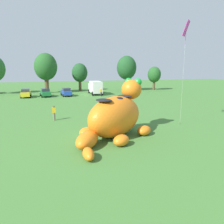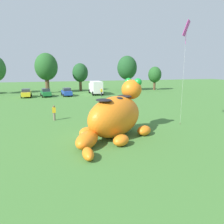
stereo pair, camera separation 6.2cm
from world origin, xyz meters
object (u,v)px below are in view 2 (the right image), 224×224
(spectator_by_cars, at_px, (125,100))
(tethered_flying_kite, at_px, (186,30))
(giant_inflatable_creature, at_px, (115,116))
(car_yellow, at_px, (26,93))
(spectator_near_inflatable, at_px, (54,113))
(car_blue, at_px, (67,92))
(box_truck, at_px, (96,87))
(spectator_mid_field, at_px, (102,92))
(car_green, at_px, (46,92))

(spectator_by_cars, distance_m, tethered_flying_kite, 15.13)
(giant_inflatable_creature, relative_size, car_yellow, 2.07)
(spectator_near_inflatable, height_order, spectator_by_cars, same)
(giant_inflatable_creature, bearing_deg, car_blue, 94.05)
(giant_inflatable_creature, height_order, box_truck, giant_inflatable_creature)
(spectator_near_inflatable, distance_m, spectator_mid_field, 21.74)
(tethered_flying_kite, bearing_deg, car_green, 117.46)
(car_green, xyz_separation_m, spectator_mid_field, (11.30, -2.50, -0.01))
(box_truck, height_order, spectator_near_inflatable, box_truck)
(car_blue, height_order, spectator_by_cars, car_blue)
(car_blue, distance_m, spectator_near_inflatable, 21.93)
(spectator_near_inflatable, bearing_deg, spectator_mid_field, 62.54)
(box_truck, height_order, spectator_mid_field, box_truck)
(car_green, bearing_deg, spectator_by_cars, -50.82)
(car_yellow, bearing_deg, box_truck, 4.56)
(tethered_flying_kite, bearing_deg, box_truck, 96.73)
(box_truck, xyz_separation_m, spectator_near_inflatable, (-9.52, -22.96, -0.75))
(box_truck, bearing_deg, car_green, -173.81)
(car_green, relative_size, spectator_mid_field, 2.52)
(car_green, distance_m, tethered_flying_kite, 31.89)
(spectator_near_inflatable, bearing_deg, car_yellow, 103.11)
(car_blue, relative_size, spectator_mid_field, 2.49)
(car_yellow, relative_size, box_truck, 0.65)
(giant_inflatable_creature, height_order, spectator_by_cars, giant_inflatable_creature)
(spectator_by_cars, bearing_deg, spectator_near_inflatable, -148.09)
(car_blue, xyz_separation_m, box_truck, (6.54, 1.24, 0.74))
(car_green, height_order, tethered_flying_kite, tethered_flying_kite)
(giant_inflatable_creature, xyz_separation_m, spectator_by_cars, (5.89, 14.24, -0.96))
(car_yellow, distance_m, car_blue, 8.06)
(car_green, xyz_separation_m, box_truck, (10.80, 1.17, 0.74))
(spectator_near_inflatable, bearing_deg, giant_inflatable_creature, -55.82)
(car_blue, bearing_deg, car_green, 179.08)
(spectator_by_cars, bearing_deg, car_yellow, 136.89)
(box_truck, bearing_deg, car_blue, -169.28)
(spectator_near_inflatable, relative_size, spectator_mid_field, 1.00)
(spectator_by_cars, bearing_deg, car_green, 129.18)
(car_yellow, height_order, spectator_by_cars, car_yellow)
(car_yellow, bearing_deg, spectator_mid_field, -9.43)
(car_yellow, xyz_separation_m, tethered_flying_kite, (17.95, -27.24, 8.64))
(box_truck, xyz_separation_m, tethered_flying_kite, (3.35, -28.41, 7.90))
(spectator_near_inflatable, bearing_deg, car_green, 93.36)
(spectator_near_inflatable, xyz_separation_m, spectator_by_cars, (10.93, 6.81, 0.00))
(car_yellow, xyz_separation_m, spectator_near_inflatable, (5.08, -21.80, -0.01))
(car_blue, distance_m, tethered_flying_kite, 30.18)
(box_truck, bearing_deg, spectator_near_inflatable, -112.52)
(spectator_mid_field, xyz_separation_m, spectator_by_cars, (0.91, -12.48, 0.00))
(spectator_mid_field, bearing_deg, box_truck, 97.79)
(car_blue, height_order, box_truck, box_truck)
(spectator_mid_field, height_order, spectator_by_cars, same)
(giant_inflatable_creature, distance_m, tethered_flying_kite, 11.16)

